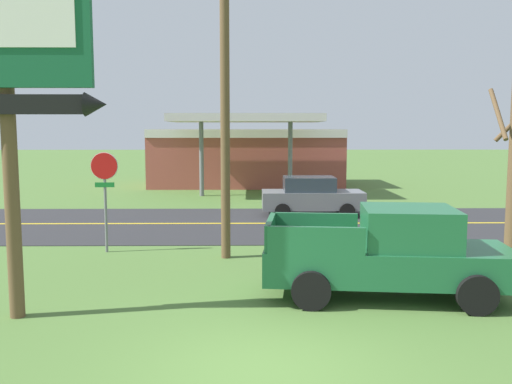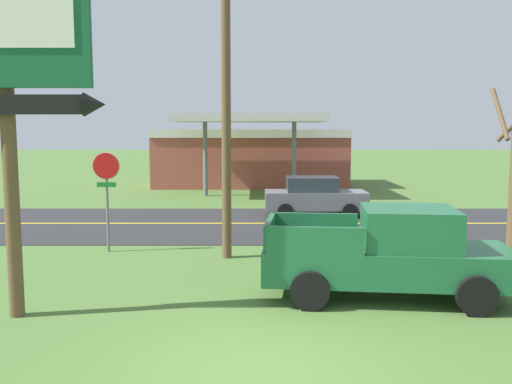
# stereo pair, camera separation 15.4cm
# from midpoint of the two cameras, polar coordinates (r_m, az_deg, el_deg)

# --- Properties ---
(ground_plane) EXTENTS (180.00, 180.00, 0.00)m
(ground_plane) POSITION_cam_midpoint_polar(r_m,az_deg,el_deg) (8.75, 0.13, -17.91)
(ground_plane) COLOR #4C7033
(road_asphalt) EXTENTS (140.00, 8.00, 0.02)m
(road_asphalt) POSITION_cam_midpoint_polar(r_m,az_deg,el_deg) (21.28, -0.37, -3.27)
(road_asphalt) COLOR #2B2B2D
(road_asphalt) RESTS_ON ground
(road_centre_line) EXTENTS (126.00, 0.20, 0.01)m
(road_centre_line) POSITION_cam_midpoint_polar(r_m,az_deg,el_deg) (21.28, -0.37, -3.24)
(road_centre_line) COLOR gold
(road_centre_line) RESTS_ON road_asphalt
(motel_sign) EXTENTS (3.55, 0.54, 6.74)m
(motel_sign) POSITION_cam_midpoint_polar(r_m,az_deg,el_deg) (11.31, -24.67, 11.47)
(motel_sign) COLOR brown
(motel_sign) RESTS_ON ground
(stop_sign) EXTENTS (0.80, 0.08, 2.95)m
(stop_sign) POSITION_cam_midpoint_polar(r_m,az_deg,el_deg) (16.77, -15.53, 0.81)
(stop_sign) COLOR slate
(stop_sign) RESTS_ON ground
(utility_pole) EXTENTS (2.10, 0.26, 9.05)m
(utility_pole) POSITION_cam_midpoint_polar(r_m,az_deg,el_deg) (15.45, -3.51, 11.08)
(utility_pole) COLOR brown
(utility_pole) RESTS_ON ground
(gas_station) EXTENTS (12.00, 11.50, 4.40)m
(gas_station) POSITION_cam_midpoint_polar(r_m,az_deg,el_deg) (35.66, -1.11, 3.80)
(gas_station) COLOR #A84C42
(gas_station) RESTS_ON ground
(pickup_green_parked_on_lawn) EXTENTS (5.38, 2.66, 1.96)m
(pickup_green_parked_on_lawn) POSITION_cam_midpoint_polar(r_m,az_deg,el_deg) (12.27, 13.23, -6.18)
(pickup_green_parked_on_lawn) COLOR #1E6038
(pickup_green_parked_on_lawn) RESTS_ON ground
(car_grey_far_lane) EXTENTS (4.20, 2.00, 1.64)m
(car_grey_far_lane) POSITION_cam_midpoint_polar(r_m,az_deg,el_deg) (23.28, 5.54, -0.42)
(car_grey_far_lane) COLOR slate
(car_grey_far_lane) RESTS_ON ground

